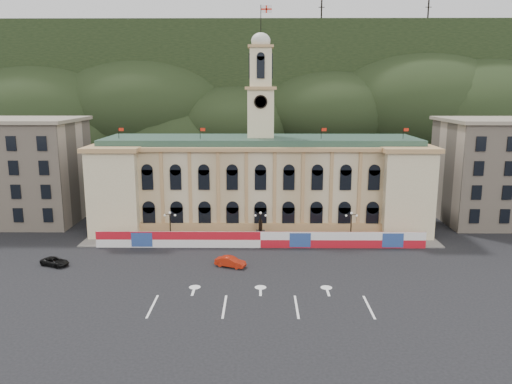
{
  "coord_description": "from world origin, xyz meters",
  "views": [
    {
      "loc": [
        -0.06,
        -57.47,
        23.58
      ],
      "look_at": [
        -0.7,
        18.0,
        8.03
      ],
      "focal_mm": 35.0,
      "sensor_mm": 36.0,
      "label": 1
    }
  ],
  "objects_px": {
    "statue": "(260,235)",
    "black_suv": "(55,262)",
    "red_sedan": "(230,262)",
    "lamp_center": "(260,225)"
  },
  "relations": [
    {
      "from": "statue",
      "to": "black_suv",
      "type": "height_order",
      "value": "statue"
    },
    {
      "from": "red_sedan",
      "to": "black_suv",
      "type": "bearing_deg",
      "value": 110.67
    },
    {
      "from": "black_suv",
      "to": "statue",
      "type": "bearing_deg",
      "value": -45.01
    },
    {
      "from": "black_suv",
      "to": "red_sedan",
      "type": "bearing_deg",
      "value": -67.11
    },
    {
      "from": "lamp_center",
      "to": "black_suv",
      "type": "relative_size",
      "value": 1.15
    },
    {
      "from": "red_sedan",
      "to": "black_suv",
      "type": "distance_m",
      "value": 23.97
    },
    {
      "from": "red_sedan",
      "to": "statue",
      "type": "bearing_deg",
      "value": 1.37
    },
    {
      "from": "statue",
      "to": "red_sedan",
      "type": "height_order",
      "value": "statue"
    },
    {
      "from": "statue",
      "to": "lamp_center",
      "type": "xyz_separation_m",
      "value": [
        0.0,
        -1.0,
        1.89
      ]
    },
    {
      "from": "lamp_center",
      "to": "red_sedan",
      "type": "height_order",
      "value": "lamp_center"
    }
  ]
}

